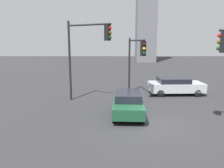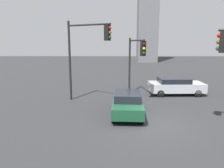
% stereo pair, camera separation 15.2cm
% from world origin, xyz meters
% --- Properties ---
extents(ground_plane, '(108.18, 108.18, 0.00)m').
position_xyz_m(ground_plane, '(0.00, 0.00, 0.00)').
color(ground_plane, '#2D2D30').
extents(traffic_light_0, '(3.15, 1.90, 5.76)m').
position_xyz_m(traffic_light_0, '(-3.75, 4.07, 4.05)').
color(traffic_light_0, black).
rests_on(traffic_light_0, ground_plane).
extents(traffic_light_2, '(0.93, 3.80, 4.61)m').
position_xyz_m(traffic_light_2, '(-0.19, 5.50, 3.34)').
color(traffic_light_2, black).
rests_on(traffic_light_2, ground_plane).
extents(car_2, '(4.42, 2.13, 1.38)m').
position_xyz_m(car_2, '(3.24, 6.57, 0.73)').
color(car_2, '#ADB2B7').
rests_on(car_2, ground_plane).
extents(car_3, '(1.91, 3.98, 1.35)m').
position_xyz_m(car_3, '(-1.05, 1.37, 0.72)').
color(car_3, '#19472D').
rests_on(car_3, ground_plane).
extents(skyline_tower, '(4.04, 4.04, 24.21)m').
position_xyz_m(skyline_tower, '(5.12, 36.25, 12.11)').
color(skyline_tower, slate).
rests_on(skyline_tower, ground_plane).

